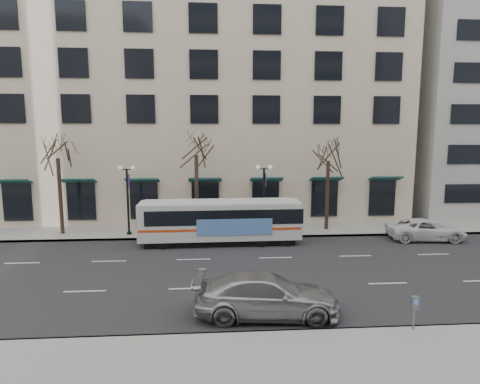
{
  "coord_description": "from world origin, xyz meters",
  "views": [
    {
      "loc": [
        1.19,
        -21.14,
        7.51
      ],
      "look_at": [
        2.85,
        2.88,
        4.0
      ],
      "focal_mm": 30.0,
      "sensor_mm": 36.0,
      "label": 1
    }
  ],
  "objects": [
    {
      "name": "building_hotel",
      "position": [
        -2.0,
        21.0,
        12.0
      ],
      "size": [
        40.0,
        20.0,
        24.0
      ],
      "primitive_type": "cube",
      "color": "#C4AF95",
      "rests_on": "ground"
    },
    {
      "name": "white_pickup",
      "position": [
        16.34,
        5.74,
        0.74
      ],
      "size": [
        5.53,
        2.91,
        1.48
      ],
      "primitive_type": "imported",
      "rotation": [
        0.0,
        0.0,
        1.48
      ],
      "color": "white",
      "rests_on": "ground"
    },
    {
      "name": "tree_far_left",
      "position": [
        -10.0,
        8.8,
        6.7
      ],
      "size": [
        3.6,
        3.6,
        8.34
      ],
      "color": "black",
      "rests_on": "ground"
    },
    {
      "name": "ground",
      "position": [
        0.0,
        0.0,
        0.0
      ],
      "size": [
        160.0,
        160.0,
        0.0
      ],
      "primitive_type": "plane",
      "color": "black",
      "rests_on": "ground"
    },
    {
      "name": "city_bus",
      "position": [
        1.77,
        5.8,
        1.63
      ],
      "size": [
        11.01,
        2.58,
        2.98
      ],
      "rotation": [
        0.0,
        0.0,
        0.02
      ],
      "color": "silver",
      "rests_on": "ground"
    },
    {
      "name": "silver_car",
      "position": [
        3.38,
        -5.42,
        0.88
      ],
      "size": [
        6.19,
        2.85,
        1.75
      ],
      "primitive_type": "imported",
      "rotation": [
        0.0,
        0.0,
        1.51
      ],
      "color": "#A3A7AA",
      "rests_on": "ground"
    },
    {
      "name": "tree_far_mid",
      "position": [
        0.0,
        8.8,
        6.91
      ],
      "size": [
        3.6,
        3.6,
        8.55
      ],
      "color": "black",
      "rests_on": "ground"
    },
    {
      "name": "lamp_post_right",
      "position": [
        5.01,
        8.2,
        2.94
      ],
      "size": [
        1.22,
        0.45,
        5.21
      ],
      "color": "black",
      "rests_on": "ground"
    },
    {
      "name": "lamp_post_left",
      "position": [
        -4.99,
        8.2,
        2.94
      ],
      "size": [
        1.22,
        0.45,
        5.21
      ],
      "color": "black",
      "rests_on": "ground"
    },
    {
      "name": "pay_station",
      "position": [
        8.76,
        -7.3,
        1.09
      ],
      "size": [
        0.28,
        0.19,
        1.3
      ],
      "rotation": [
        0.0,
        0.0,
        0.0
      ],
      "color": "slate",
      "rests_on": "sidewalk_near"
    },
    {
      "name": "sidewalk_far",
      "position": [
        5.0,
        9.0,
        0.07
      ],
      "size": [
        80.0,
        4.0,
        0.15
      ],
      "primitive_type": "cube",
      "color": "gray",
      "rests_on": "ground"
    },
    {
      "name": "tree_far_right",
      "position": [
        10.0,
        8.8,
        6.42
      ],
      "size": [
        3.6,
        3.6,
        8.06
      ],
      "color": "black",
      "rests_on": "ground"
    }
  ]
}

